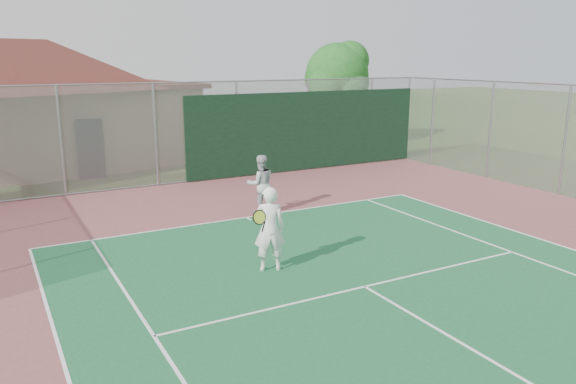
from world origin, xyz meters
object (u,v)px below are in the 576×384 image
object	(u,v)px
player_grey_back	(261,185)
clubhouse	(14,91)
player_white_front	(269,230)
tree	(339,77)

from	to	relation	value
player_grey_back	clubhouse	bearing A→B (deg)	-53.88
clubhouse	player_white_front	distance (m)	15.99
tree	player_grey_back	distance (m)	13.35
clubhouse	tree	xyz separation A→B (m)	(14.41, -1.74, 0.35)
clubhouse	player_grey_back	world-z (taller)	clubhouse
clubhouse	player_grey_back	size ratio (longest dim) A/B	9.11
player_white_front	player_grey_back	distance (m)	4.50
clubhouse	player_grey_back	xyz separation A→B (m)	(5.45, -11.30, -2.19)
tree	clubhouse	bearing A→B (deg)	173.11
clubhouse	player_white_front	world-z (taller)	clubhouse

